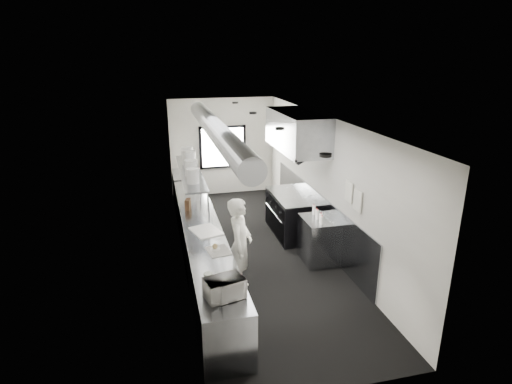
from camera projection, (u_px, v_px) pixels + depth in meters
floor at (255, 251)px, 8.88m from camera, size 3.00×8.00×0.01m
ceiling at (255, 119)px, 8.00m from camera, size 3.00×8.00×0.01m
wall_back at (223, 147)px, 12.13m from camera, size 3.00×0.02×2.80m
wall_front at (337, 294)px, 4.75m from camera, size 3.00×0.02×2.80m
wall_left at (180, 194)px, 8.10m from camera, size 0.02×8.00×2.80m
wall_right at (324, 183)px, 8.78m from camera, size 0.02×8.00×2.80m
wall_cladding at (316, 216)px, 9.32m from camera, size 0.03×5.50×1.10m
hvac_duct at (216, 130)px, 8.29m from camera, size 0.40×6.40×0.40m
service_window at (223, 147)px, 12.09m from camera, size 1.36×0.05×1.25m
exhaust_hood at (297, 131)px, 9.02m from camera, size 0.81×2.20×0.88m
prep_counter at (203, 248)px, 8.02m from camera, size 0.70×6.00×0.90m
pass_shelf at (191, 173)px, 9.05m from camera, size 0.45×3.00×0.68m
range at (292, 214)px, 9.61m from camera, size 0.88×1.60×0.94m
bottle_station at (319, 240)px, 8.35m from camera, size 0.65×0.80×0.90m
far_work_table at (187, 189)px, 11.43m from camera, size 0.70×1.20×0.90m
notice_sheet_a at (349, 192)px, 7.60m from camera, size 0.02×0.28×0.38m
notice_sheet_b at (357, 201)px, 7.29m from camera, size 0.02×0.28×0.38m
line_cook at (240, 245)px, 7.19m from camera, size 0.61×0.73×1.71m
microwave at (224, 288)px, 5.54m from camera, size 0.54×0.46×0.28m
deli_tub_a at (207, 288)px, 5.70m from camera, size 0.18×0.18×0.11m
deli_tub_b at (208, 276)px, 6.02m from camera, size 0.14×0.14×0.09m
newspaper at (218, 251)px, 6.88m from camera, size 0.41×0.48×0.01m
small_plate at (215, 249)px, 6.93m from camera, size 0.17×0.17×0.01m
pastry at (215, 246)px, 6.92m from camera, size 0.09×0.09×0.09m
cutting_board at (206, 231)px, 7.63m from camera, size 0.61×0.71×0.02m
knife_block at (188, 204)px, 8.69m from camera, size 0.15×0.22×0.22m
plate_stack_a at (193, 176)px, 8.16m from camera, size 0.29×0.29×0.29m
plate_stack_b at (191, 168)px, 8.63m from camera, size 0.31×0.31×0.33m
plate_stack_c at (190, 159)px, 9.24m from camera, size 0.29×0.29×0.38m
plate_stack_d at (187, 156)px, 9.51m from camera, size 0.35×0.35×0.40m
squeeze_bottle_a at (322, 220)px, 7.93m from camera, size 0.07×0.07×0.16m
squeeze_bottle_b at (321, 218)px, 7.98m from camera, size 0.08×0.08×0.19m
squeeze_bottle_c at (317, 215)px, 8.17m from camera, size 0.08×0.08×0.18m
squeeze_bottle_d at (317, 213)px, 8.29m from camera, size 0.07×0.07×0.16m
squeeze_bottle_e at (314, 210)px, 8.42m from camera, size 0.08×0.08×0.19m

